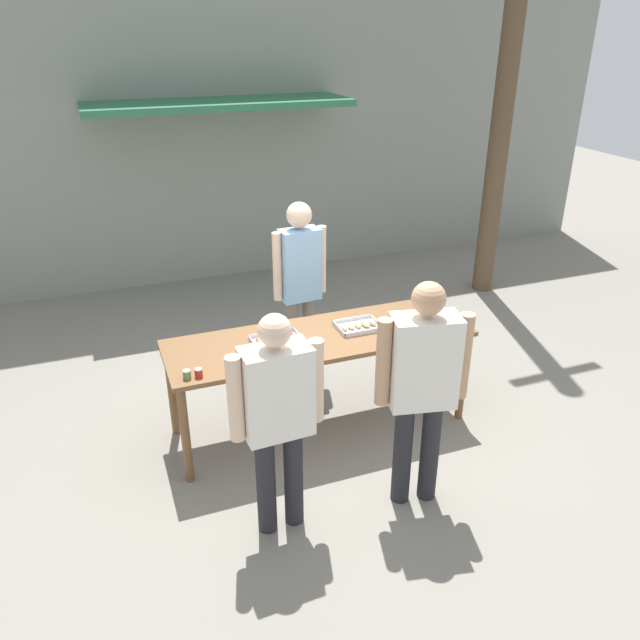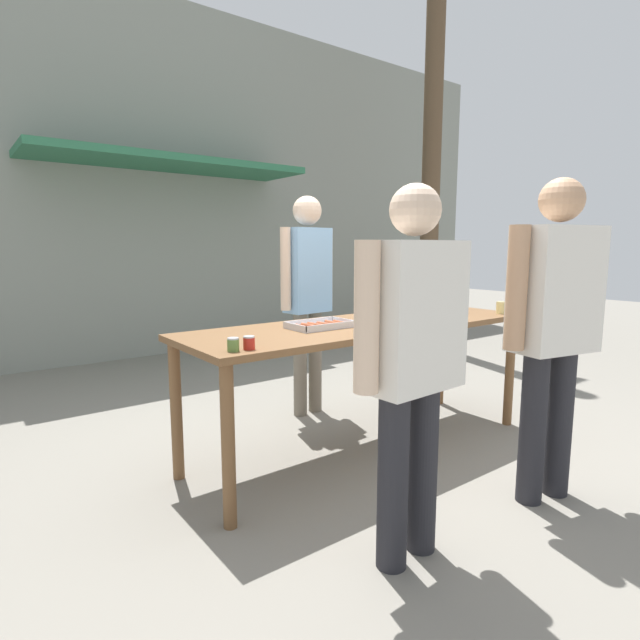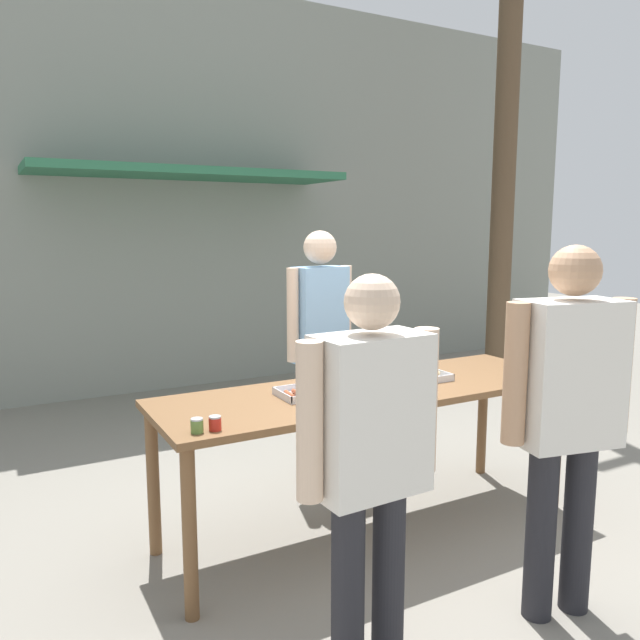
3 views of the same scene
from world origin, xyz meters
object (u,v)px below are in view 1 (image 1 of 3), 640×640
(beer_cup, at_px, (458,324))
(utility_pole, at_px, (512,33))
(person_server_behind_table, at_px, (300,276))
(food_tray_buns, at_px, (359,326))
(person_customer_holding_hotdog, at_px, (277,409))
(person_customer_with_cup, at_px, (422,379))
(food_tray_sausages, at_px, (276,341))
(condiment_jar_mustard, at_px, (187,374))
(condiment_jar_ketchup, at_px, (199,373))

(beer_cup, relative_size, utility_pole, 0.02)
(beer_cup, height_order, person_server_behind_table, person_server_behind_table)
(food_tray_buns, bearing_deg, utility_pole, 37.66)
(person_customer_holding_hotdog, bearing_deg, person_server_behind_table, -115.82)
(person_customer_with_cup, height_order, utility_pole, utility_pole)
(utility_pole, bearing_deg, person_customer_holding_hotdog, -140.09)
(person_server_behind_table, xyz_separation_m, person_customer_holding_hotdog, (-0.82, -1.91, -0.12))
(beer_cup, bearing_deg, person_customer_holding_hotdog, -157.61)
(person_customer_holding_hotdog, bearing_deg, beer_cup, -160.18)
(person_server_behind_table, height_order, person_customer_with_cup, person_server_behind_table)
(utility_pole, bearing_deg, food_tray_sausages, -148.62)
(person_customer_holding_hotdog, relative_size, utility_pole, 0.27)
(beer_cup, bearing_deg, condiment_jar_mustard, -179.76)
(food_tray_sausages, relative_size, food_tray_buns, 1.10)
(condiment_jar_ketchup, relative_size, person_customer_holding_hotdog, 0.04)
(condiment_jar_ketchup, xyz_separation_m, utility_pole, (4.29, 2.52, 2.25))
(condiment_jar_ketchup, relative_size, utility_pole, 0.01)
(food_tray_sausages, relative_size, condiment_jar_mustard, 5.83)
(food_tray_buns, xyz_separation_m, condiment_jar_mustard, (-1.54, -0.32, 0.01))
(person_customer_holding_hotdog, distance_m, utility_pole, 5.54)
(beer_cup, distance_m, person_customer_with_cup, 1.19)
(person_server_behind_table, xyz_separation_m, person_customer_with_cup, (0.21, -2.00, -0.06))
(food_tray_buns, height_order, utility_pole, utility_pole)
(person_server_behind_table, relative_size, person_customer_holding_hotdog, 1.09)
(person_customer_holding_hotdog, bearing_deg, person_customer_with_cup, 172.76)
(person_customer_holding_hotdog, height_order, utility_pole, utility_pole)
(food_tray_buns, relative_size, condiment_jar_ketchup, 5.31)
(person_server_behind_table, bearing_deg, food_tray_sausages, -126.26)
(condiment_jar_ketchup, distance_m, person_server_behind_table, 1.68)
(food_tray_buns, bearing_deg, person_server_behind_table, 106.91)
(person_server_behind_table, distance_m, person_customer_holding_hotdog, 2.08)
(condiment_jar_mustard, xyz_separation_m, person_customer_with_cup, (1.50, -0.84, 0.12))
(condiment_jar_ketchup, bearing_deg, person_customer_holding_hotdog, -62.95)
(food_tray_buns, distance_m, condiment_jar_mustard, 1.58)
(food_tray_buns, bearing_deg, condiment_jar_ketchup, -167.18)
(utility_pole, bearing_deg, food_tray_buns, -142.34)
(person_customer_with_cup, bearing_deg, condiment_jar_mustard, -17.28)
(condiment_jar_ketchup, distance_m, person_customer_holding_hotdog, 0.84)
(food_tray_buns, bearing_deg, food_tray_sausages, -179.97)
(condiment_jar_ketchup, bearing_deg, condiment_jar_mustard, 175.47)
(food_tray_sausages, xyz_separation_m, person_server_behind_table, (0.50, 0.83, 0.20))
(food_tray_buns, height_order, condiment_jar_ketchup, condiment_jar_ketchup)
(condiment_jar_mustard, height_order, condiment_jar_ketchup, same)
(person_customer_with_cup, distance_m, utility_pole, 4.90)
(person_customer_with_cup, bearing_deg, food_tray_buns, -80.13)
(condiment_jar_ketchup, xyz_separation_m, person_server_behind_table, (1.20, 1.16, 0.18))
(person_customer_holding_hotdog, distance_m, person_customer_with_cup, 1.04)
(beer_cup, bearing_deg, food_tray_buns, 158.19)
(food_tray_buns, relative_size, beer_cup, 3.94)
(condiment_jar_ketchup, xyz_separation_m, person_customer_holding_hotdog, (0.38, -0.75, 0.06))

